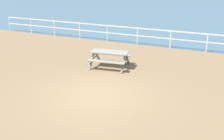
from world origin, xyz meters
name	(u,v)px	position (x,y,z in m)	size (l,w,h in m)	color
ground_plane	(96,98)	(0.00, 0.00, -0.10)	(30.00, 24.00, 0.20)	#846B4C
seaward_railing	(154,34)	(0.00, 7.75, 0.76)	(23.07, 0.07, 1.08)	white
picnic_table_near_right	(110,55)	(-0.88, 3.17, 0.58)	(1.98, 1.74, 0.80)	gray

